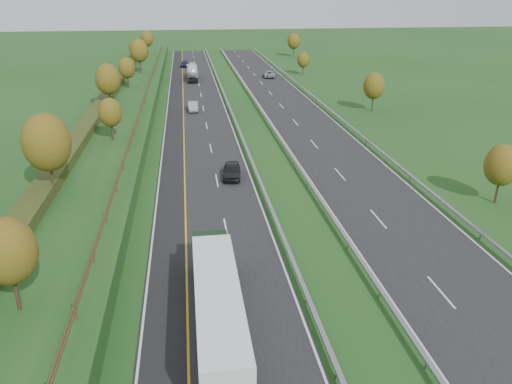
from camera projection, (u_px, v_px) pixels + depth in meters
ground at (253, 131)px, 74.07m from camera, size 400.00×400.00×0.00m
near_carriageway at (198, 124)px, 77.62m from camera, size 10.50×200.00×0.04m
far_carriageway at (302, 121)px, 79.74m from camera, size 10.50×200.00×0.04m
hard_shoulder at (174, 125)px, 77.14m from camera, size 3.00×200.00×0.04m
lane_markings at (239, 123)px, 78.32m from camera, size 26.75×200.00×0.01m
embankment_left at (112, 121)px, 75.58m from camera, size 12.00×200.00×2.00m
hedge_left at (97, 111)px, 74.74m from camera, size 2.20×180.00×1.10m
fence_left at (141, 109)px, 75.13m from camera, size 0.12×189.06×1.20m
median_barrier_near at (235, 119)px, 78.13m from camera, size 0.32×200.00×0.71m
median_barrier_far at (267, 118)px, 78.78m from camera, size 0.32×200.00×0.71m
outer_barrier_far at (337, 116)px, 80.25m from camera, size 0.32×200.00×0.71m
trees_left at (107, 89)px, 70.51m from camera, size 6.64×164.30×7.66m
trees_far at (333, 66)px, 106.62m from camera, size 8.45×118.60×7.12m
box_lorry at (217, 304)px, 29.45m from camera, size 2.58×16.28×4.06m
road_tanker at (192, 72)px, 114.95m from camera, size 2.40×11.22×3.46m
car_dark_near at (232, 171)px, 55.33m from camera, size 2.43×4.94×1.62m
car_silver_mid at (193, 106)px, 85.80m from camera, size 1.72×4.71×1.54m
car_small_far at (185, 64)px, 134.25m from camera, size 2.15×5.05×1.45m
car_oncoming at (269, 74)px, 118.34m from camera, size 3.09×5.81×1.55m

